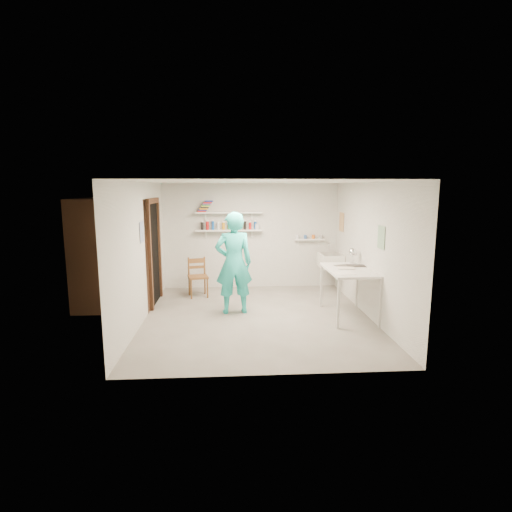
{
  "coord_description": "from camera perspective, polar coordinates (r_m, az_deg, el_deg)",
  "views": [
    {
      "loc": [
        -0.47,
        -6.87,
        2.3
      ],
      "look_at": [
        0.0,
        0.4,
        1.05
      ],
      "focal_mm": 28.0,
      "sensor_mm": 36.0,
      "label": 1
    }
  ],
  "objects": [
    {
      "name": "man",
      "position": [
        7.31,
        -3.19,
        -1.02
      ],
      "size": [
        0.73,
        0.53,
        1.88
      ],
      "primitive_type": "imported",
      "rotation": [
        0.0,
        0.0,
        3.26
      ],
      "color": "#29CFC6",
      "rests_on": "ground"
    },
    {
      "name": "ledge_pots",
      "position": [
        9.29,
        7.63,
        2.73
      ],
      "size": [
        0.48,
        0.07,
        0.09
      ],
      "color": "silver",
      "rests_on": "ledge_shelf"
    },
    {
      "name": "desk_lamp",
      "position": [
        7.8,
        13.71,
        0.56
      ],
      "size": [
        0.16,
        0.16,
        0.16
      ],
      "primitive_type": "sphere",
      "color": "silver",
      "rests_on": "work_table"
    },
    {
      "name": "belfast_sink",
      "position": [
        9.0,
        10.64,
        -0.67
      ],
      "size": [
        0.48,
        0.6,
        0.3
      ],
      "primitive_type": "cube",
      "color": "white",
      "rests_on": "wall_right"
    },
    {
      "name": "shelf_upper",
      "position": [
        9.02,
        -3.91,
        6.22
      ],
      "size": [
        1.5,
        0.22,
        0.03
      ],
      "primitive_type": "cube",
      "color": "white",
      "rests_on": "wall_back"
    },
    {
      "name": "corridor_box",
      "position": [
        8.32,
        -19.2,
        0.55
      ],
      "size": [
        1.4,
        1.5,
        2.1
      ],
      "primitive_type": "cube",
      "color": "brown",
      "rests_on": "ground"
    },
    {
      "name": "wooden_chair",
      "position": [
        8.57,
        -8.28,
        -2.96
      ],
      "size": [
        0.48,
        0.46,
        0.86
      ],
      "primitive_type": "cube",
      "rotation": [
        0.0,
        0.0,
        0.23
      ],
      "color": "brown",
      "rests_on": "ground"
    },
    {
      "name": "book_stack",
      "position": [
        9.03,
        -7.25,
        7.07
      ],
      "size": [
        0.34,
        0.14,
        0.25
      ],
      "color": "red",
      "rests_on": "shelf_upper"
    },
    {
      "name": "papers",
      "position": [
        7.28,
        13.24,
        -1.77
      ],
      "size": [
        0.3,
        0.22,
        0.02
      ],
      "color": "silver",
      "rests_on": "work_table"
    },
    {
      "name": "doorway_recess",
      "position": [
        8.17,
        -14.37,
        0.27
      ],
      "size": [
        0.02,
        0.9,
        2.0
      ],
      "primitive_type": "cube",
      "color": "black",
      "rests_on": "wall_left"
    },
    {
      "name": "wall_back",
      "position": [
        9.21,
        -0.75,
        2.88
      ],
      "size": [
        4.0,
        0.02,
        2.4
      ],
      "primitive_type": "cube",
      "color": "silver",
      "rests_on": "ground"
    },
    {
      "name": "ceiling",
      "position": [
        6.89,
        0.22,
        10.65
      ],
      "size": [
        4.0,
        4.5,
        0.02
      ],
      "primitive_type": "cube",
      "color": "silver",
      "rests_on": "wall_back"
    },
    {
      "name": "wall_clock",
      "position": [
        7.47,
        -3.03,
        1.65
      ],
      "size": [
        0.34,
        0.08,
        0.34
      ],
      "primitive_type": "cylinder",
      "rotation": [
        1.57,
        0.0,
        0.12
      ],
      "color": "#F9ECA9",
      "rests_on": "man"
    },
    {
      "name": "wall_left",
      "position": [
        7.13,
        -16.13,
        0.47
      ],
      "size": [
        0.02,
        4.5,
        2.4
      ],
      "primitive_type": "cube",
      "color": "silver",
      "rests_on": "ground"
    },
    {
      "name": "poster_left",
      "position": [
        7.12,
        -16.0,
        3.31
      ],
      "size": [
        0.01,
        0.28,
        0.36
      ],
      "primitive_type": "cube",
      "color": "#334C7F",
      "rests_on": "wall_left"
    },
    {
      "name": "floor",
      "position": [
        7.27,
        0.21,
        -8.81
      ],
      "size": [
        4.0,
        4.5,
        0.02
      ],
      "primitive_type": "cube",
      "color": "slate",
      "rests_on": "ground"
    },
    {
      "name": "spray_cans",
      "position": [
        9.04,
        -3.89,
        4.32
      ],
      "size": [
        1.34,
        0.06,
        0.17
      ],
      "color": "black",
      "rests_on": "shelf_lower"
    },
    {
      "name": "wall_right",
      "position": [
        7.39,
        15.96,
        0.79
      ],
      "size": [
        0.02,
        4.5,
        2.4
      ],
      "primitive_type": "cube",
      "color": "silver",
      "rests_on": "ground"
    },
    {
      "name": "door_jamb_far",
      "position": [
        8.65,
        -13.64,
        0.82
      ],
      "size": [
        0.06,
        0.1,
        2.0
      ],
      "primitive_type": "cube",
      "color": "brown",
      "rests_on": "ground"
    },
    {
      "name": "shelf_lower",
      "position": [
        9.05,
        -3.88,
        3.69
      ],
      "size": [
        1.5,
        0.22,
        0.03
      ],
      "primitive_type": "cube",
      "color": "white",
      "rests_on": "wall_back"
    },
    {
      "name": "door_jamb_near",
      "position": [
        7.68,
        -14.9,
        -0.34
      ],
      "size": [
        0.06,
        0.1,
        2.0
      ],
      "primitive_type": "cube",
      "color": "brown",
      "rests_on": "ground"
    },
    {
      "name": "door_lintel",
      "position": [
        8.07,
        -14.55,
        7.65
      ],
      "size": [
        0.06,
        1.05,
        0.1
      ],
      "primitive_type": "cube",
      "color": "brown",
      "rests_on": "wall_left"
    },
    {
      "name": "ledge_shelf",
      "position": [
        9.3,
        7.62,
        2.36
      ],
      "size": [
        0.7,
        0.14,
        0.03
      ],
      "primitive_type": "cube",
      "color": "white",
      "rests_on": "wall_back"
    },
    {
      "name": "poster_right_a",
      "position": [
        9.05,
        12.12,
        4.77
      ],
      "size": [
        0.01,
        0.34,
        0.42
      ],
      "primitive_type": "cube",
      "color": "#995933",
      "rests_on": "wall_right"
    },
    {
      "name": "wall_front",
      "position": [
        4.77,
        2.09,
        -3.64
      ],
      "size": [
        4.0,
        0.02,
        2.4
      ],
      "primitive_type": "cube",
      "color": "silver",
      "rests_on": "ground"
    },
    {
      "name": "work_table",
      "position": [
        7.38,
        13.1,
        -5.15
      ],
      "size": [
        0.79,
        1.31,
        0.87
      ],
      "primitive_type": "cube",
      "color": "silver",
      "rests_on": "ground"
    },
    {
      "name": "poster_right_b",
      "position": [
        6.83,
        17.44,
        2.56
      ],
      "size": [
        0.01,
        0.3,
        0.38
      ],
      "primitive_type": "cube",
      "color": "#3F724C",
      "rests_on": "wall_right"
    }
  ]
}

